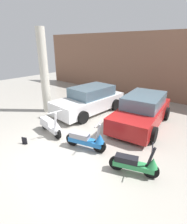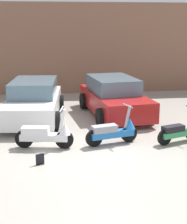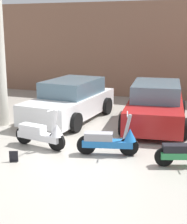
{
  "view_description": "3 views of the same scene",
  "coord_description": "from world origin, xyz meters",
  "px_view_note": "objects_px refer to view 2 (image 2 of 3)",
  "views": [
    {
      "loc": [
        3.91,
        -3.11,
        3.37
      ],
      "look_at": [
        -0.44,
        2.21,
        0.67
      ],
      "focal_mm": 28.0,
      "sensor_mm": 36.0,
      "label": 1
    },
    {
      "loc": [
        -1.13,
        -7.95,
        3.17
      ],
      "look_at": [
        0.06,
        1.63,
        0.67
      ],
      "focal_mm": 55.0,
      "sensor_mm": 36.0,
      "label": 2
    },
    {
      "loc": [
        2.79,
        -6.79,
        2.99
      ],
      "look_at": [
        -0.24,
        1.59,
        0.81
      ],
      "focal_mm": 55.0,
      "sensor_mm": 36.0,
      "label": 3
    }
  ],
  "objects_px": {
    "scooter_front_center": "(181,130)",
    "car_rear_left": "(34,101)",
    "scooter_front_left": "(47,134)",
    "car_rear_center": "(114,97)",
    "placard_near_left_scooter": "(40,160)",
    "scooter_front_right": "(114,131)"
  },
  "relations": [
    {
      "from": "scooter_front_left",
      "to": "placard_near_left_scooter",
      "type": "xyz_separation_m",
      "value": [
        -0.15,
        -1.08,
        -0.27
      ]
    },
    {
      "from": "scooter_front_left",
      "to": "scooter_front_right",
      "type": "distance_m",
      "value": 1.81
    },
    {
      "from": "scooter_front_center",
      "to": "placard_near_left_scooter",
      "type": "relative_size",
      "value": 5.08
    },
    {
      "from": "scooter_front_right",
      "to": "placard_near_left_scooter",
      "type": "relative_size",
      "value": 5.64
    },
    {
      "from": "scooter_front_center",
      "to": "car_rear_left",
      "type": "relative_size",
      "value": 0.33
    },
    {
      "from": "scooter_front_left",
      "to": "scooter_front_right",
      "type": "bearing_deg",
      "value": 12.9
    },
    {
      "from": "scooter_front_left",
      "to": "car_rear_left",
      "type": "distance_m",
      "value": 2.91
    },
    {
      "from": "scooter_front_center",
      "to": "placard_near_left_scooter",
      "type": "bearing_deg",
      "value": 177.29
    },
    {
      "from": "scooter_front_center",
      "to": "car_rear_left",
      "type": "distance_m",
      "value": 4.99
    },
    {
      "from": "scooter_front_left",
      "to": "car_rear_center",
      "type": "relative_size",
      "value": 0.37
    },
    {
      "from": "car_rear_left",
      "to": "placard_near_left_scooter",
      "type": "bearing_deg",
      "value": 8.98
    },
    {
      "from": "car_rear_left",
      "to": "placard_near_left_scooter",
      "type": "distance_m",
      "value": 3.99
    },
    {
      "from": "scooter_front_right",
      "to": "scooter_front_left",
      "type": "bearing_deg",
      "value": 168.42
    },
    {
      "from": "scooter_front_center",
      "to": "placard_near_left_scooter",
      "type": "height_order",
      "value": "scooter_front_center"
    },
    {
      "from": "scooter_front_left",
      "to": "scooter_front_center",
      "type": "relative_size",
      "value": 1.16
    },
    {
      "from": "scooter_front_right",
      "to": "car_rear_left",
      "type": "relative_size",
      "value": 0.37
    },
    {
      "from": "scooter_front_center",
      "to": "car_rear_left",
      "type": "xyz_separation_m",
      "value": [
        -4.08,
        2.85,
        0.29
      ]
    },
    {
      "from": "scooter_front_right",
      "to": "car_rear_left",
      "type": "bearing_deg",
      "value": 114.46
    },
    {
      "from": "scooter_front_left",
      "to": "car_rear_center",
      "type": "xyz_separation_m",
      "value": [
        2.35,
        3.12,
        0.25
      ]
    },
    {
      "from": "car_rear_left",
      "to": "car_rear_center",
      "type": "xyz_separation_m",
      "value": [
        2.8,
        0.26,
        0.0
      ]
    },
    {
      "from": "car_rear_center",
      "to": "placard_near_left_scooter",
      "type": "height_order",
      "value": "car_rear_center"
    },
    {
      "from": "placard_near_left_scooter",
      "to": "car_rear_left",
      "type": "bearing_deg",
      "value": 94.29
    }
  ]
}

